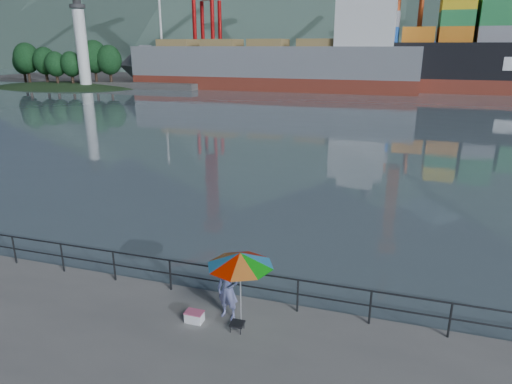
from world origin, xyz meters
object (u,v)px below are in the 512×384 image
cooler_bag (194,317)px  fisherman (228,289)px  beach_umbrella (240,259)px  bulk_carrier (281,64)px

cooler_bag → fisherman: bearing=31.5°
beach_umbrella → cooler_bag: 2.26m
cooler_bag → bulk_carrier: size_ratio=0.01×
beach_umbrella → cooler_bag: size_ratio=4.53×
fisherman → cooler_bag: 1.20m
fisherman → cooler_bag: (-0.81, -0.49, -0.73)m
fisherman → beach_umbrella: (0.47, -0.29, 1.11)m
cooler_bag → bulk_carrier: bearing=102.8°
bulk_carrier → cooler_bag: bearing=-77.3°
fisherman → bulk_carrier: size_ratio=0.04×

